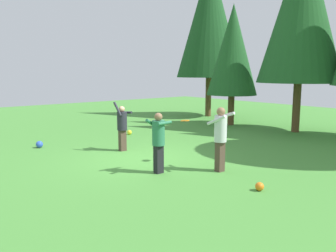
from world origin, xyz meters
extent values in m
plane|color=#478C38|center=(0.00, 0.00, 0.00)|extent=(40.00, 40.00, 0.00)
cube|color=#4C382D|center=(-1.36, 0.06, 0.36)|extent=(0.19, 0.22, 0.73)
cylinder|color=#23232D|center=(-1.36, 0.06, 1.04)|extent=(0.34, 0.34, 0.63)
sphere|color=tan|center=(-1.36, 0.06, 1.45)|extent=(0.21, 0.21, 0.21)
cylinder|color=#23232D|center=(-1.40, 0.25, 1.32)|extent=(0.55, 0.20, 0.12)
cylinder|color=#23232D|center=(-1.31, -0.14, 1.47)|extent=(0.38, 0.16, 0.49)
cube|color=#4C382D|center=(2.50, 0.78, 0.41)|extent=(0.19, 0.22, 0.83)
cylinder|color=silver|center=(2.50, 0.78, 1.19)|extent=(0.34, 0.34, 0.72)
sphere|color=#8C6647|center=(2.50, 0.78, 1.66)|extent=(0.23, 0.23, 0.23)
cylinder|color=silver|center=(2.52, 0.58, 1.44)|extent=(0.60, 0.14, 0.33)
cylinder|color=silver|center=(2.47, 0.98, 1.53)|extent=(0.61, 0.14, 0.26)
cube|color=black|center=(1.56, -0.63, 0.38)|extent=(0.19, 0.22, 0.77)
cylinder|color=#2D7551|center=(1.56, -0.63, 1.10)|extent=(0.34, 0.34, 0.67)
sphere|color=#8C6647|center=(1.56, -0.63, 1.53)|extent=(0.22, 0.22, 0.22)
cylinder|color=#2D7551|center=(1.36, -0.68, 1.32)|extent=(0.22, 0.54, 0.34)
cylinder|color=#2D7551|center=(1.75, -0.57, 1.38)|extent=(0.23, 0.57, 0.09)
cylinder|color=orange|center=(1.21, 0.64, 1.28)|extent=(0.31, 0.31, 0.05)
sphere|color=orange|center=(4.16, 0.29, 0.10)|extent=(0.20, 0.20, 0.20)
sphere|color=yellow|center=(-3.82, 1.95, 0.10)|extent=(0.21, 0.21, 0.21)
sphere|color=blue|center=(-3.66, -2.01, 0.12)|extent=(0.25, 0.25, 0.25)
cylinder|color=brown|center=(-6.16, 9.26, 2.17)|extent=(0.35, 0.35, 4.34)
cone|color=#19471E|center=(-6.16, 9.26, 5.86)|extent=(3.90, 3.90, 6.94)
cylinder|color=brown|center=(-2.92, 7.59, 1.41)|extent=(0.33, 0.33, 2.82)
cone|color=#1E5123|center=(-2.92, 7.59, 3.80)|extent=(2.54, 2.54, 4.51)
cylinder|color=brown|center=(0.36, 8.22, 2.03)|extent=(0.34, 0.34, 4.06)
cone|color=#1E5123|center=(0.36, 8.22, 5.48)|extent=(3.66, 3.66, 6.50)
camera|label=1|loc=(8.75, -6.21, 2.71)|focal=37.14mm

